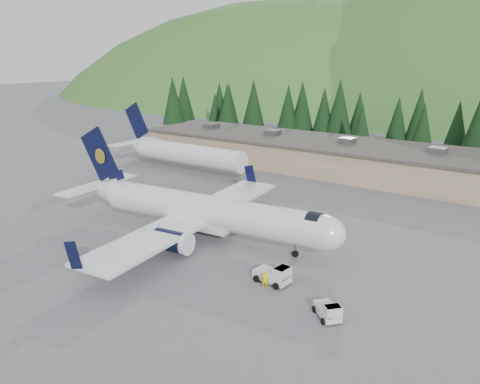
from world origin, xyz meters
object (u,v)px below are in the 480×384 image
(baggage_tug_b, at_px, (329,311))
(ramp_worker, at_px, (265,279))
(second_airliner, at_px, (178,152))
(airliner, at_px, (201,211))
(terminal_building, at_px, (320,154))
(baggage_tug_a, at_px, (275,275))

(baggage_tug_b, bearing_deg, ramp_worker, -149.77)
(second_airliner, relative_size, ramp_worker, 16.53)
(airliner, distance_m, terminal_building, 38.32)
(airliner, height_order, baggage_tug_b, airliner)
(baggage_tug_a, bearing_deg, second_airliner, 149.22)
(ramp_worker, bearing_deg, baggage_tug_b, 129.34)
(second_airliner, bearing_deg, airliner, -42.75)
(second_airliner, distance_m, baggage_tug_b, 52.34)
(second_airliner, relative_size, baggage_tug_a, 7.96)
(baggage_tug_a, xyz_separation_m, ramp_worker, (-0.25, -1.28, 0.04))
(terminal_building, xyz_separation_m, ramp_worker, (16.38, -44.21, -1.79))
(baggage_tug_a, height_order, ramp_worker, baggage_tug_a)
(ramp_worker, bearing_deg, second_airliner, -77.02)
(second_airliner, height_order, terminal_building, second_airliner)
(second_airliner, distance_m, terminal_building, 25.55)
(baggage_tug_a, relative_size, ramp_worker, 2.08)
(airliner, height_order, ramp_worker, airliner)
(baggage_tug_a, xyz_separation_m, baggage_tug_b, (6.54, -2.66, -0.13))
(baggage_tug_a, distance_m, baggage_tug_b, 7.06)
(airliner, bearing_deg, baggage_tug_a, -27.20)
(baggage_tug_b, bearing_deg, terminal_building, 158.67)
(baggage_tug_a, bearing_deg, baggage_tug_b, -16.53)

